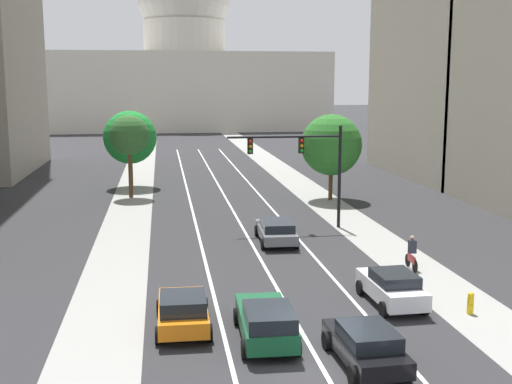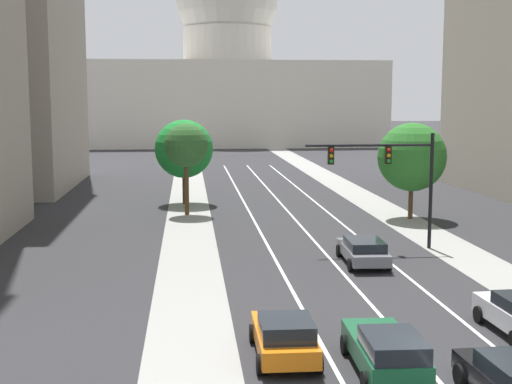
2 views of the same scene
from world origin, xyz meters
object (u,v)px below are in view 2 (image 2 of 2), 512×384
(capitol_building, at_px, (227,78))
(street_tree_near_left, at_px, (184,149))
(car_gray, at_px, (363,250))
(traffic_signal_mast, at_px, (392,168))
(car_orange, at_px, (284,336))
(car_green, at_px, (386,350))
(street_tree_mid_right, at_px, (412,157))
(street_tree_mid_left, at_px, (186,146))

(capitol_building, relative_size, street_tree_near_left, 8.08)
(car_gray, xyz_separation_m, traffic_signal_mast, (2.39, 3.37, 3.82))
(car_gray, bearing_deg, traffic_signal_mast, -33.12)
(car_orange, height_order, traffic_signal_mast, traffic_signal_mast)
(car_green, height_order, street_tree_mid_right, street_tree_mid_right)
(traffic_signal_mast, relative_size, street_tree_mid_left, 1.09)
(car_green, distance_m, street_tree_near_left, 36.49)
(car_gray, height_order, street_tree_mid_right, street_tree_mid_right)
(street_tree_mid_left, xyz_separation_m, street_tree_mid_right, (15.56, -3.29, -0.66))
(car_gray, distance_m, street_tree_mid_left, 19.05)
(capitol_building, distance_m, street_tree_mid_right, 83.87)
(capitol_building, relative_size, car_green, 11.74)
(car_green, bearing_deg, street_tree_near_left, 11.59)
(car_green, distance_m, street_tree_mid_left, 31.43)
(street_tree_near_left, bearing_deg, car_orange, -84.40)
(car_gray, bearing_deg, street_tree_near_left, 25.16)
(car_orange, distance_m, car_green, 3.32)
(car_orange, xyz_separation_m, street_tree_mid_right, (12.41, 25.61, 3.58))
(street_tree_near_left, relative_size, street_tree_mid_right, 1.00)
(capitol_building, bearing_deg, street_tree_mid_left, -95.36)
(car_orange, height_order, street_tree_near_left, street_tree_near_left)
(street_tree_mid_left, bearing_deg, street_tree_mid_right, -11.95)
(car_gray, relative_size, street_tree_mid_left, 0.74)
(car_orange, height_order, car_gray, car_orange)
(capitol_building, distance_m, car_orange, 109.41)
(capitol_building, bearing_deg, street_tree_near_left, -95.88)
(car_green, height_order, car_gray, car_green)
(capitol_building, relative_size, street_tree_mid_right, 8.08)
(street_tree_mid_left, bearing_deg, capitol_building, 84.64)
(capitol_building, height_order, car_green, capitol_building)
(car_orange, bearing_deg, street_tree_near_left, 6.33)
(car_gray, bearing_deg, capitol_building, 3.02)
(street_tree_near_left, bearing_deg, car_gray, -67.00)
(car_green, height_order, street_tree_mid_left, street_tree_mid_left)
(car_orange, xyz_separation_m, car_green, (2.88, -1.65, 0.03))
(car_gray, height_order, street_tree_mid_left, street_tree_mid_left)
(car_gray, distance_m, traffic_signal_mast, 5.62)
(traffic_signal_mast, distance_m, street_tree_mid_right, 10.51)
(car_green, bearing_deg, street_tree_mid_left, 12.89)
(traffic_signal_mast, distance_m, street_tree_near_left, 21.47)
(car_orange, xyz_separation_m, street_tree_near_left, (-3.35, 34.12, 3.65))
(car_green, distance_m, street_tree_mid_right, 29.09)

